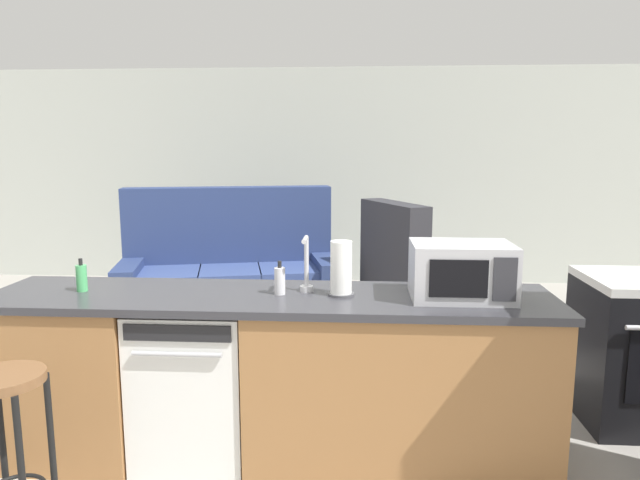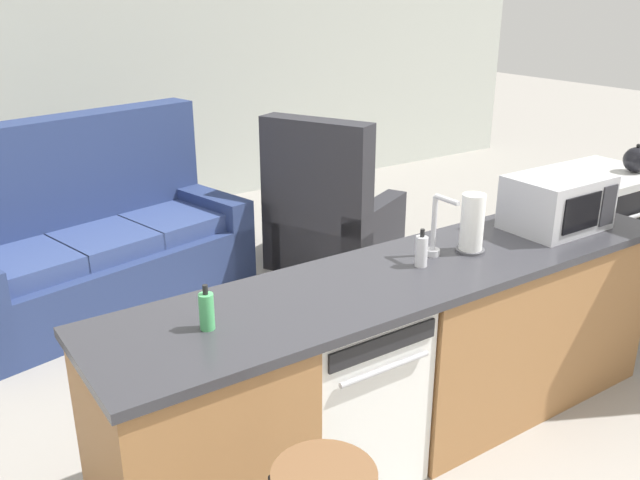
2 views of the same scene
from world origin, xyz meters
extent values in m
plane|color=gray|center=(0.00, 0.00, 0.00)|extent=(24.00, 24.00, 0.00)
cube|color=beige|center=(0.30, 4.20, 1.30)|extent=(10.00, 0.06, 2.60)
cube|color=#9E6B3D|center=(-0.93, 0.00, 0.43)|extent=(0.75, 0.62, 0.86)
cube|color=#9E6B3D|center=(0.83, 0.00, 0.43)|extent=(1.55, 0.62, 0.86)
cube|color=#333338|center=(0.15, 0.00, 0.88)|extent=(2.94, 0.66, 0.04)
cube|color=#3F2A18|center=(0.15, 0.00, 0.04)|extent=(2.86, 0.56, 0.08)
cube|color=white|center=(-0.25, 0.00, 0.42)|extent=(0.58, 0.58, 0.84)
cube|color=black|center=(-0.25, -0.30, 0.78)|extent=(0.52, 0.01, 0.08)
cylinder|color=#B2B2B7|center=(-0.25, -0.31, 0.68)|extent=(0.44, 0.02, 0.02)
cube|color=black|center=(2.35, 0.55, 0.42)|extent=(0.76, 0.64, 0.85)
cube|color=black|center=(2.35, 0.22, 0.47)|extent=(0.53, 0.01, 0.43)
cube|color=silver|center=(2.35, 0.55, 0.88)|extent=(0.76, 0.64, 0.05)
torus|color=black|center=(2.18, 0.42, 0.89)|extent=(0.16, 0.16, 0.01)
torus|color=black|center=(2.52, 0.42, 0.89)|extent=(0.16, 0.16, 0.01)
torus|color=black|center=(2.18, 0.68, 0.89)|extent=(0.16, 0.16, 0.01)
torus|color=black|center=(2.52, 0.68, 0.89)|extent=(0.16, 0.16, 0.01)
cube|color=#B7B7BC|center=(1.13, 0.00, 1.04)|extent=(0.50, 0.36, 0.28)
cube|color=black|center=(1.08, -0.18, 1.04)|extent=(0.27, 0.01, 0.18)
cube|color=#2D2D33|center=(1.30, -0.18, 1.04)|extent=(0.11, 0.01, 0.21)
cylinder|color=silver|center=(0.34, 0.07, 0.92)|extent=(0.07, 0.07, 0.03)
cylinder|color=silver|center=(0.34, 0.07, 1.06)|extent=(0.02, 0.02, 0.26)
cylinder|color=silver|center=(0.34, 0.00, 1.19)|extent=(0.02, 0.14, 0.02)
cylinder|color=#4C4C51|center=(0.52, 0.01, 0.91)|extent=(0.14, 0.14, 0.01)
cylinder|color=white|center=(0.52, 0.01, 1.05)|extent=(0.11, 0.11, 0.27)
cylinder|color=silver|center=(0.20, 0.01, 0.97)|extent=(0.06, 0.06, 0.14)
cylinder|color=black|center=(0.20, 0.01, 1.06)|extent=(0.02, 0.02, 0.04)
cylinder|color=#4CB266|center=(-0.85, 0.00, 0.97)|extent=(0.06, 0.06, 0.14)
cylinder|color=black|center=(-0.85, 0.00, 1.06)|extent=(0.02, 0.02, 0.04)
sphere|color=black|center=(2.52, 0.42, 0.99)|extent=(0.17, 0.17, 0.17)
sphere|color=black|center=(2.52, 0.42, 1.08)|extent=(0.03, 0.03, 0.03)
cylinder|color=brown|center=(-0.83, -0.73, 0.72)|extent=(0.32, 0.32, 0.04)
cube|color=navy|center=(-0.59, 2.31, 0.21)|extent=(2.15, 1.32, 0.42)
cube|color=navy|center=(-0.66, 2.63, 0.64)|extent=(2.00, 0.68, 1.27)
cube|color=navy|center=(0.29, 2.51, 0.31)|extent=(0.39, 0.92, 0.62)
cube|color=#35477D|center=(-1.11, 2.14, 0.48)|extent=(0.69, 0.74, 0.12)
cube|color=#35477D|center=(-0.58, 2.26, 0.48)|extent=(0.69, 0.74, 0.12)
cube|color=#35477D|center=(-0.04, 2.38, 0.48)|extent=(0.69, 0.74, 0.12)
cube|color=#2D2D33|center=(1.17, 2.03, 0.20)|extent=(1.09, 1.11, 0.40)
cube|color=#2D2D33|center=(0.90, 1.89, 0.60)|extent=(0.55, 0.85, 1.20)
cube|color=#2D2D33|center=(1.32, 1.71, 0.28)|extent=(0.79, 0.49, 0.55)
cube|color=#2D2D33|center=(1.02, 2.34, 0.28)|extent=(0.79, 0.49, 0.55)
camera|label=1|loc=(0.60, -2.84, 1.65)|focal=32.00mm
camera|label=2|loc=(-1.75, -2.07, 2.09)|focal=38.00mm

